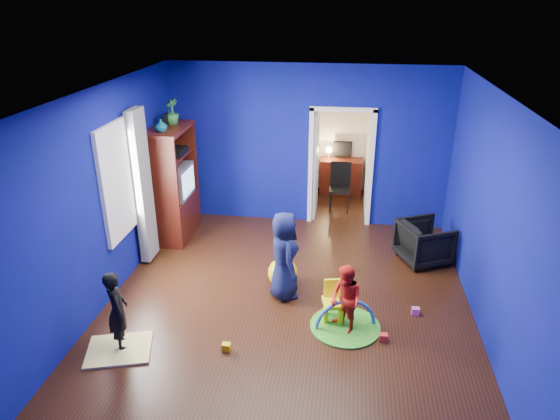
# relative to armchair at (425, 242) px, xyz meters

# --- Properties ---
(floor) EXTENTS (5.00, 5.50, 0.01)m
(floor) POSITION_rel_armchair_xyz_m (-2.00, -1.44, -0.34)
(floor) COLOR black
(floor) RESTS_ON ground
(ceiling) EXTENTS (5.00, 5.50, 0.01)m
(ceiling) POSITION_rel_armchair_xyz_m (-2.00, -1.44, 2.56)
(ceiling) COLOR white
(ceiling) RESTS_ON wall_back
(wall_back) EXTENTS (5.00, 0.02, 2.90)m
(wall_back) POSITION_rel_armchair_xyz_m (-2.00, 1.31, 1.11)
(wall_back) COLOR navy
(wall_back) RESTS_ON floor
(wall_front) EXTENTS (5.00, 0.02, 2.90)m
(wall_front) POSITION_rel_armchair_xyz_m (-2.00, -4.19, 1.11)
(wall_front) COLOR navy
(wall_front) RESTS_ON floor
(wall_left) EXTENTS (0.02, 5.50, 2.90)m
(wall_left) POSITION_rel_armchair_xyz_m (-4.50, -1.44, 1.11)
(wall_left) COLOR navy
(wall_left) RESTS_ON floor
(wall_right) EXTENTS (0.02, 5.50, 2.90)m
(wall_right) POSITION_rel_armchair_xyz_m (0.50, -1.44, 1.11)
(wall_right) COLOR navy
(wall_right) RESTS_ON floor
(alcove) EXTENTS (1.00, 1.75, 2.50)m
(alcove) POSITION_rel_armchair_xyz_m (-1.40, 2.18, 0.91)
(alcove) COLOR silver
(alcove) RESTS_ON floor
(armchair) EXTENTS (0.97, 0.96, 0.67)m
(armchair) POSITION_rel_armchair_xyz_m (0.00, 0.00, 0.00)
(armchair) COLOR black
(armchair) RESTS_ON floor
(child_black) EXTENTS (0.41, 0.45, 1.03)m
(child_black) POSITION_rel_armchair_xyz_m (-3.90, -2.68, 0.18)
(child_black) COLOR black
(child_black) RESTS_ON floor
(child_navy) EXTENTS (0.62, 0.74, 1.28)m
(child_navy) POSITION_rel_armchair_xyz_m (-2.09, -1.30, 0.30)
(child_navy) COLOR #0F1437
(child_navy) RESTS_ON floor
(toddler_red) EXTENTS (0.56, 0.57, 0.92)m
(toddler_red) POSITION_rel_armchair_xyz_m (-1.21, -2.00, 0.12)
(toddler_red) COLOR red
(toddler_red) RESTS_ON floor
(vase) EXTENTS (0.25, 0.25, 0.21)m
(vase) POSITION_rel_armchair_xyz_m (-4.22, 0.06, 1.73)
(vase) COLOR #0D546C
(vase) RESTS_ON tv_armoire
(potted_plant) EXTENTS (0.31, 0.31, 0.41)m
(potted_plant) POSITION_rel_armchair_xyz_m (-4.22, 0.58, 1.83)
(potted_plant) COLOR #2F8337
(potted_plant) RESTS_ON tv_armoire
(tv_armoire) EXTENTS (0.58, 1.14, 1.96)m
(tv_armoire) POSITION_rel_armchair_xyz_m (-4.22, 0.36, 0.64)
(tv_armoire) COLOR #3B0E09
(tv_armoire) RESTS_ON floor
(crt_tv) EXTENTS (0.46, 0.70, 0.54)m
(crt_tv) POSITION_rel_armchair_xyz_m (-4.18, 0.36, 0.68)
(crt_tv) COLOR silver
(crt_tv) RESTS_ON tv_armoire
(yellow_blanket) EXTENTS (0.89, 0.79, 0.03)m
(yellow_blanket) POSITION_rel_armchair_xyz_m (-3.90, -2.78, -0.32)
(yellow_blanket) COLOR #F2E07A
(yellow_blanket) RESTS_ON floor
(hopper_ball) EXTENTS (0.43, 0.43, 0.43)m
(hopper_ball) POSITION_rel_armchair_xyz_m (-2.14, -1.05, -0.12)
(hopper_ball) COLOR yellow
(hopper_ball) RESTS_ON floor
(kid_chair) EXTENTS (0.34, 0.34, 0.50)m
(kid_chair) POSITION_rel_armchair_xyz_m (-1.36, -1.80, -0.09)
(kid_chair) COLOR yellow
(kid_chair) RESTS_ON floor
(play_mat) EXTENTS (0.91, 0.91, 0.02)m
(play_mat) POSITION_rel_armchair_xyz_m (-1.20, -1.93, -0.32)
(play_mat) COLOR green
(play_mat) RESTS_ON floor
(toy_arch) EXTENTS (0.79, 0.28, 0.81)m
(toy_arch) POSITION_rel_armchair_xyz_m (-1.20, -1.93, -0.32)
(toy_arch) COLOR #3F8CD8
(toy_arch) RESTS_ON floor
(window_left) EXTENTS (0.03, 0.95, 1.55)m
(window_left) POSITION_rel_armchair_xyz_m (-4.49, -1.09, 1.21)
(window_left) COLOR white
(window_left) RESTS_ON wall_left
(curtain) EXTENTS (0.14, 0.42, 2.40)m
(curtain) POSITION_rel_armchair_xyz_m (-4.37, -0.54, 0.91)
(curtain) COLOR slate
(curtain) RESTS_ON floor
(doorway) EXTENTS (1.16, 0.10, 2.10)m
(doorway) POSITION_rel_armchair_xyz_m (-1.40, 1.31, 0.71)
(doorway) COLOR white
(doorway) RESTS_ON floor
(study_desk) EXTENTS (0.88, 0.44, 0.75)m
(study_desk) POSITION_rel_armchair_xyz_m (-1.40, 2.82, 0.04)
(study_desk) COLOR #3D140A
(study_desk) RESTS_ON floor
(desk_monitor) EXTENTS (0.40, 0.05, 0.32)m
(desk_monitor) POSITION_rel_armchair_xyz_m (-1.40, 2.94, 0.61)
(desk_monitor) COLOR black
(desk_monitor) RESTS_ON study_desk
(desk_lamp) EXTENTS (0.14, 0.14, 0.14)m
(desk_lamp) POSITION_rel_armchair_xyz_m (-1.68, 2.88, 0.59)
(desk_lamp) COLOR #FFD88C
(desk_lamp) RESTS_ON study_desk
(folding_chair) EXTENTS (0.40, 0.40, 0.92)m
(folding_chair) POSITION_rel_armchair_xyz_m (-1.40, 1.86, 0.12)
(folding_chair) COLOR black
(folding_chair) RESTS_ON floor
(book_shelf) EXTENTS (0.88, 0.24, 0.04)m
(book_shelf) POSITION_rel_armchair_xyz_m (-1.40, 2.93, 1.68)
(book_shelf) COLOR white
(book_shelf) RESTS_ON study_desk
(toy_0) EXTENTS (0.10, 0.08, 0.10)m
(toy_0) POSITION_rel_armchair_xyz_m (-0.73, -2.15, -0.29)
(toy_0) COLOR red
(toy_0) RESTS_ON floor
(toy_1) EXTENTS (0.10, 0.08, 0.10)m
(toy_1) POSITION_rel_armchair_xyz_m (-2.62, -2.60, -0.29)
(toy_1) COLOR yellow
(toy_1) RESTS_ON floor
(toy_2) EXTENTS (0.11, 0.11, 0.11)m
(toy_2) POSITION_rel_armchair_xyz_m (-1.17, -0.51, -0.28)
(toy_2) COLOR green
(toy_2) RESTS_ON floor
(toy_3) EXTENTS (0.10, 0.08, 0.10)m
(toy_3) POSITION_rel_armchair_xyz_m (-0.27, -1.52, -0.29)
(toy_3) COLOR #D951B1
(toy_3) RESTS_ON floor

